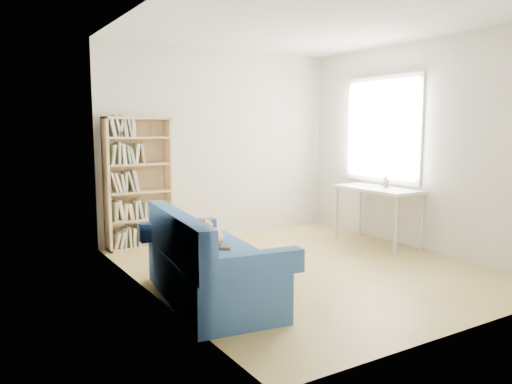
{
  "coord_description": "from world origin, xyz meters",
  "views": [
    {
      "loc": [
        -3.26,
        -4.26,
        1.53
      ],
      "look_at": [
        -0.52,
        0.2,
        0.85
      ],
      "focal_mm": 35.0,
      "sensor_mm": 36.0,
      "label": 1
    }
  ],
  "objects_px": {
    "sofa": "(207,266)",
    "pen_cup": "(386,183)",
    "desk": "(377,193)",
    "bookshelf": "(138,188)"
  },
  "relations": [
    {
      "from": "sofa",
      "to": "pen_cup",
      "type": "xyz_separation_m",
      "value": [
        2.95,
        0.72,
        0.5
      ]
    },
    {
      "from": "pen_cup",
      "to": "desk",
      "type": "bearing_deg",
      "value": 160.72
    },
    {
      "from": "bookshelf",
      "to": "desk",
      "type": "relative_size",
      "value": 1.4
    },
    {
      "from": "desk",
      "to": "pen_cup",
      "type": "xyz_separation_m",
      "value": [
        0.11,
        -0.04,
        0.14
      ]
    },
    {
      "from": "bookshelf",
      "to": "desk",
      "type": "height_order",
      "value": "bookshelf"
    },
    {
      "from": "desk",
      "to": "pen_cup",
      "type": "height_order",
      "value": "pen_cup"
    },
    {
      "from": "pen_cup",
      "to": "sofa",
      "type": "bearing_deg",
      "value": -166.26
    },
    {
      "from": "sofa",
      "to": "bookshelf",
      "type": "xyz_separation_m",
      "value": [
        0.12,
        2.21,
        0.46
      ]
    },
    {
      "from": "pen_cup",
      "to": "bookshelf",
      "type": "bearing_deg",
      "value": 152.16
    },
    {
      "from": "bookshelf",
      "to": "pen_cup",
      "type": "distance_m",
      "value": 3.19
    }
  ]
}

